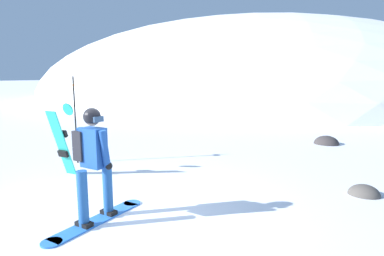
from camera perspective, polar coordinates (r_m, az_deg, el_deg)
name	(u,v)px	position (r m, az deg, el deg)	size (l,w,h in m)	color
ground_plane	(128,211)	(5.51, -11.10, -14.17)	(300.00, 300.00, 0.00)	white
ridge_peak_main	(246,98)	(33.48, 9.50, 5.28)	(41.43, 37.29, 15.04)	white
snowboarder_main	(93,162)	(5.00, -17.05, -5.68)	(0.65, 1.83, 1.71)	blue
spare_snowboard	(63,140)	(7.51, -21.81, -1.97)	(0.28, 0.53, 1.59)	#23B7A3
piste_marker_near	(75,113)	(8.51, -19.88, 2.41)	(0.20, 0.20, 2.21)	black
rock_dark	(326,144)	(11.31, 22.54, -2.62)	(0.77, 0.66, 0.54)	#383333
rock_mid	(364,195)	(6.86, 27.98, -10.35)	(0.56, 0.47, 0.39)	#4C4742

